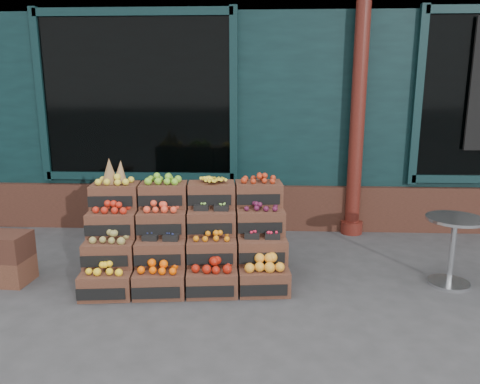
{
  "coord_description": "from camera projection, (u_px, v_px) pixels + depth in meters",
  "views": [
    {
      "loc": [
        0.02,
        -3.88,
        1.92
      ],
      "look_at": [
        -0.2,
        0.7,
        0.85
      ],
      "focal_mm": 35.0,
      "sensor_mm": 36.0,
      "label": 1
    }
  ],
  "objects": [
    {
      "name": "ground",
      "position": [
        258.0,
        301.0,
        4.21
      ],
      "size": [
        60.0,
        60.0,
        0.0
      ],
      "primitive_type": "plane",
      "color": "#38383A",
      "rests_on": "ground"
    },
    {
      "name": "shop_facade",
      "position": [
        262.0,
        57.0,
        8.64
      ],
      "size": [
        12.0,
        6.24,
        4.8
      ],
      "color": "black",
      "rests_on": "ground"
    },
    {
      "name": "crate_display",
      "position": [
        187.0,
        242.0,
        4.66
      ],
      "size": [
        2.01,
        1.12,
        1.2
      ],
      "rotation": [
        0.0,
        0.0,
        0.1
      ],
      "color": "#4F2C1F",
      "rests_on": "ground"
    },
    {
      "name": "spare_crates",
      "position": [
        3.0,
        258.0,
        4.57
      ],
      "size": [
        0.52,
        0.38,
        0.5
      ],
      "rotation": [
        0.0,
        0.0,
        -0.07
      ],
      "color": "#4F2C1F",
      "rests_on": "ground"
    },
    {
      "name": "bistro_table",
      "position": [
        453.0,
        243.0,
        4.48
      ],
      "size": [
        0.54,
        0.54,
        0.68
      ],
      "rotation": [
        0.0,
        0.0,
        0.06
      ],
      "color": "#B0B2B7",
      "rests_on": "ground"
    },
    {
      "name": "shopkeeper",
      "position": [
        127.0,
        150.0,
        6.68
      ],
      "size": [
        0.8,
        0.6,
        1.99
      ],
      "primitive_type": "imported",
      "rotation": [
        0.0,
        0.0,
        2.97
      ],
      "color": "#19581D",
      "rests_on": "ground"
    }
  ]
}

